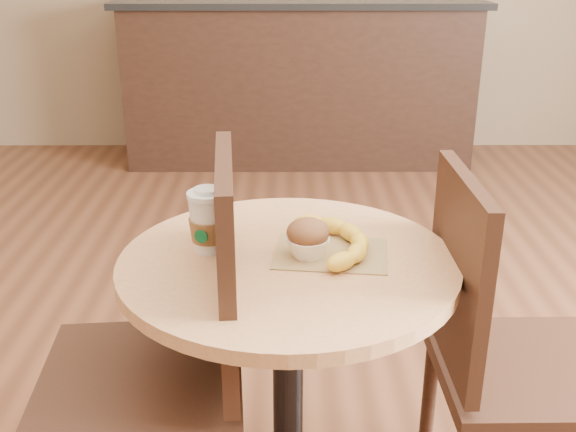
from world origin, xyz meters
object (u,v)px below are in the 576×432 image
Objects in this scene: cafe_table at (288,342)px; banana at (335,241)px; chair_right at (502,352)px; chair_left at (172,358)px; muffin at (308,238)px; coffee_cup at (208,223)px.

cafe_table is 2.71× the size of banana.
chair_right is at bearing -16.04° from banana.
banana is at bearing 100.97° from chair_left.
chair_left is 10.56× the size of muffin.
chair_left is 6.85× the size of coffee_cup.
chair_left is 0.30m from coffee_cup.
chair_left is at bearing 94.38° from chair_right.
chair_right reaches higher than muffin.
chair_right reaches higher than banana.
banana is (-0.38, 0.04, 0.26)m from chair_right.
banana reaches higher than cafe_table.
muffin is (-0.44, 0.00, 0.28)m from chair_right.
chair_right reaches higher than coffee_cup.
cafe_table is 8.03× the size of muffin.
coffee_cup is 0.52× the size of banana.
muffin is at bearing 88.98° from chair_right.
chair_right is 3.35× the size of banana.
coffee_cup is (-0.66, 0.04, 0.30)m from chair_right.
banana is (0.35, 0.10, 0.23)m from chair_left.
chair_right is at bearing 90.14° from chair_left.
chair_right reaches higher than cafe_table.
chair_left is 1.06× the size of chair_right.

